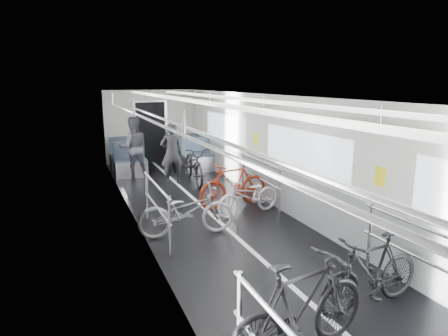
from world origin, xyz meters
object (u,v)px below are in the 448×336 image
object	(u,v)px
bike_right_mid	(249,196)
person_seated	(133,147)
bike_right_near	(371,272)
bike_aisle	(194,164)
person_standing	(172,154)
bike_left_mid	(300,309)
bike_right_far	(234,184)
bike_left_far	(186,211)

from	to	relation	value
bike_right_mid	person_seated	size ratio (longest dim) A/B	0.88
bike_right_near	bike_aisle	xyz separation A→B (m)	(-0.12, 6.59, 0.03)
bike_right_near	person_seated	bearing A→B (deg)	-174.90
bike_aisle	person_standing	distance (m)	0.67
bike_aisle	person_standing	xyz separation A→B (m)	(-0.58, 0.10, 0.32)
bike_left_mid	bike_right_mid	distance (m)	4.34
bike_right_mid	bike_right_far	bearing A→B (deg)	174.18
bike_left_mid	person_seated	distance (m)	8.30
bike_right_far	person_standing	world-z (taller)	person_standing
bike_right_far	bike_aisle	xyz separation A→B (m)	(-0.16, 2.33, -0.00)
bike_left_mid	bike_right_mid	bearing A→B (deg)	-29.70
bike_right_mid	person_seated	world-z (taller)	person_seated
person_standing	person_seated	xyz separation A→B (m)	(-0.82, 1.15, 0.04)
bike_left_far	person_seated	distance (m)	4.81
bike_right_near	bike_right_mid	xyz separation A→B (m)	(0.12, 3.66, -0.07)
bike_right_mid	bike_aisle	xyz separation A→B (m)	(-0.24, 2.93, 0.10)
bike_aisle	person_seated	size ratio (longest dim) A/B	1.11
bike_right_mid	bike_aisle	world-z (taller)	bike_aisle
bike_right_near	bike_aisle	bearing A→B (deg)	175.19
bike_aisle	bike_left_far	bearing A→B (deg)	-105.09
bike_left_mid	bike_left_far	world-z (taller)	bike_left_mid
person_standing	person_seated	bearing A→B (deg)	-51.82
bike_right_far	bike_aisle	bearing A→B (deg)	175.01
bike_right_mid	person_seated	bearing A→B (deg)	-172.11
person_standing	bike_left_mid	bearing A→B (deg)	88.29
person_standing	person_seated	distance (m)	1.41
bike_right_mid	bike_aisle	bearing A→B (deg)	171.18
bike_right_mid	person_seated	distance (m)	4.51
bike_right_far	person_standing	bearing A→B (deg)	-171.97
bike_right_far	person_standing	distance (m)	2.56
person_standing	bike_left_far	bearing A→B (deg)	82.27
bike_right_near	bike_right_mid	world-z (taller)	bike_right_near
bike_right_far	person_seated	bearing A→B (deg)	-165.40
bike_left_far	person_standing	bearing A→B (deg)	-5.86
bike_right_mid	bike_left_far	bearing A→B (deg)	-81.19
bike_right_near	bike_right_far	bearing A→B (deg)	173.60
bike_aisle	bike_left_mid	bearing A→B (deg)	-94.77
bike_right_mid	person_standing	size ratio (longest dim) A/B	0.93
bike_left_far	bike_aisle	bearing A→B (deg)	-14.87
bike_right_far	bike_right_mid	bearing A→B (deg)	-1.21
bike_left_mid	bike_aisle	size ratio (longest dim) A/B	0.92
person_seated	person_standing	bearing A→B (deg)	125.72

